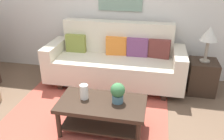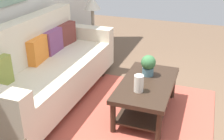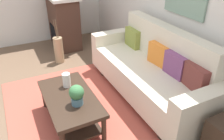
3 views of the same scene
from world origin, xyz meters
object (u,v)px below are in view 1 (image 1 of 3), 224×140
at_px(throw_pillow_plum, 137,47).
at_px(side_table, 202,77).
at_px(couch, 115,62).
at_px(table_lamp, 209,35).
at_px(coffee_table, 102,110).
at_px(throw_pillow_maroon, 159,49).
at_px(throw_pillow_orange, 116,46).
at_px(potted_plant_tabletop, 118,92).
at_px(tabletop_vase, 84,92).
at_px(throw_pillow_olive, 76,43).

xyz_separation_m(throw_pillow_plum, side_table, (1.10, -0.12, -0.40)).
height_order(couch, table_lamp, table_lamp).
distance_m(couch, coffee_table, 1.30).
xyz_separation_m(couch, throw_pillow_maroon, (0.74, 0.12, 0.25)).
bearing_deg(throw_pillow_orange, side_table, -4.72).
bearing_deg(potted_plant_tabletop, throw_pillow_maroon, 71.36).
relative_size(throw_pillow_orange, coffee_table, 0.33).
relative_size(throw_pillow_maroon, tabletop_vase, 1.87).
bearing_deg(throw_pillow_orange, tabletop_vase, -96.53).
relative_size(coffee_table, side_table, 1.96).
xyz_separation_m(couch, throw_pillow_plum, (0.37, 0.12, 0.25)).
distance_m(throw_pillow_maroon, potted_plant_tabletop, 1.46).
bearing_deg(throw_pillow_maroon, side_table, -9.42).
height_order(tabletop_vase, potted_plant_tabletop, potted_plant_tabletop).
distance_m(throw_pillow_plum, potted_plant_tabletop, 1.39).
xyz_separation_m(throw_pillow_olive, throw_pillow_orange, (0.74, 0.00, 0.00)).
relative_size(coffee_table, table_lamp, 1.93).
bearing_deg(tabletop_vase, potted_plant_tabletop, -0.23).
bearing_deg(coffee_table, side_table, 42.97).
xyz_separation_m(throw_pillow_maroon, table_lamp, (0.73, -0.12, 0.31)).
bearing_deg(throw_pillow_plum, potted_plant_tabletop, -93.95).
bearing_deg(table_lamp, throw_pillow_olive, 176.85).
height_order(throw_pillow_plum, side_table, throw_pillow_plum).
bearing_deg(coffee_table, tabletop_vase, 170.08).
bearing_deg(throw_pillow_orange, throw_pillow_maroon, 0.00).
bearing_deg(throw_pillow_plum, coffee_table, -101.52).
bearing_deg(throw_pillow_orange, throw_pillow_olive, 180.00).
distance_m(throw_pillow_olive, throw_pillow_maroon, 1.48).
bearing_deg(tabletop_vase, couch, 82.82).
relative_size(couch, potted_plant_tabletop, 8.96).
relative_size(potted_plant_tabletop, side_table, 0.47).
relative_size(tabletop_vase, side_table, 0.34).
relative_size(throw_pillow_olive, table_lamp, 0.63).
distance_m(side_table, table_lamp, 0.71).
bearing_deg(couch, throw_pillow_olive, 170.43).
height_order(throw_pillow_maroon, potted_plant_tabletop, throw_pillow_maroon).
relative_size(tabletop_vase, table_lamp, 0.34).
distance_m(throw_pillow_olive, table_lamp, 2.24).
bearing_deg(coffee_table, throw_pillow_olive, 120.05).
bearing_deg(potted_plant_tabletop, couch, 102.36).
distance_m(throw_pillow_plum, coffee_table, 1.49).
distance_m(couch, side_table, 1.48).
height_order(throw_pillow_olive, throw_pillow_plum, same).
relative_size(throw_pillow_plum, coffee_table, 0.33).
distance_m(couch, throw_pillow_maroon, 0.79).
distance_m(throw_pillow_olive, throw_pillow_plum, 1.11).
bearing_deg(throw_pillow_orange, potted_plant_tabletop, -78.73).
distance_m(throw_pillow_maroon, table_lamp, 0.81).
bearing_deg(couch, tabletop_vase, -97.18).
distance_m(coffee_table, potted_plant_tabletop, 0.32).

